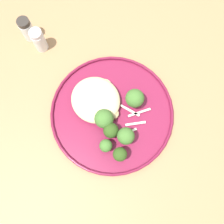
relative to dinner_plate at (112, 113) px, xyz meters
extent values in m
plane|color=#665B51|center=(-0.05, -0.03, -0.75)|extent=(6.00, 6.00, 0.00)
cube|color=#9E754C|center=(-0.05, -0.03, -0.03)|extent=(1.40, 1.00, 0.04)
cylinder|color=maroon|center=(0.00, 0.00, 0.00)|extent=(0.29, 0.29, 0.01)
torus|color=maroon|center=(0.00, 0.00, 0.01)|extent=(0.29, 0.29, 0.01)
ellipsoid|color=beige|center=(0.05, 0.01, 0.02)|extent=(0.12, 0.11, 0.04)
cylinder|color=beige|center=(0.08, 0.01, 0.01)|extent=(0.02, 0.02, 0.01)
cylinder|color=#988766|center=(0.08, 0.01, 0.02)|extent=(0.02, 0.02, 0.00)
cylinder|color=beige|center=(0.05, 0.04, 0.01)|extent=(0.03, 0.03, 0.02)
cylinder|color=#988766|center=(0.05, 0.04, 0.02)|extent=(0.03, 0.03, 0.00)
cylinder|color=beige|center=(0.02, -0.01, 0.01)|extent=(0.03, 0.03, 0.01)
cylinder|color=#988766|center=(0.02, -0.01, 0.02)|extent=(0.03, 0.03, 0.00)
cylinder|color=beige|center=(0.06, -0.03, 0.01)|extent=(0.03, 0.03, 0.01)
cylinder|color=#988766|center=(0.06, -0.03, 0.02)|extent=(0.03, 0.03, 0.00)
cylinder|color=#E5C689|center=(-0.01, 0.00, 0.01)|extent=(0.02, 0.02, 0.01)
cylinder|color=#958159|center=(-0.01, 0.00, 0.02)|extent=(0.02, 0.02, 0.00)
cylinder|color=#DBB77A|center=(0.05, 0.01, 0.01)|extent=(0.02, 0.02, 0.01)
cylinder|color=#8E774F|center=(0.05, 0.01, 0.02)|extent=(0.02, 0.02, 0.00)
cylinder|color=beige|center=(0.07, -0.01, 0.01)|extent=(0.03, 0.03, 0.02)
cylinder|color=#988766|center=(0.07, -0.01, 0.02)|extent=(0.03, 0.03, 0.00)
cylinder|color=#89A356|center=(0.00, 0.03, 0.01)|extent=(0.02, 0.02, 0.02)
sphere|color=#42702D|center=(0.00, 0.03, 0.03)|extent=(0.04, 0.04, 0.04)
cylinder|color=#7A994C|center=(-0.03, 0.04, 0.01)|extent=(0.02, 0.02, 0.02)
sphere|color=#2D4C19|center=(-0.03, 0.04, 0.03)|extent=(0.03, 0.03, 0.03)
cylinder|color=#89A356|center=(-0.06, 0.02, 0.01)|extent=(0.02, 0.02, 0.03)
sphere|color=#42702D|center=(-0.06, 0.02, 0.04)|extent=(0.04, 0.04, 0.04)
cylinder|color=#7A994C|center=(-0.02, -0.05, 0.01)|extent=(0.01, 0.01, 0.02)
sphere|color=#42702D|center=(-0.02, -0.05, 0.04)|extent=(0.04, 0.04, 0.04)
cylinder|color=#7A994C|center=(-0.04, 0.07, 0.01)|extent=(0.01, 0.01, 0.02)
sphere|color=#42702D|center=(-0.04, 0.07, 0.03)|extent=(0.03, 0.03, 0.03)
cylinder|color=#89A356|center=(-0.08, 0.06, 0.02)|extent=(0.02, 0.02, 0.03)
sphere|color=#2D4C19|center=(-0.08, 0.06, 0.04)|extent=(0.03, 0.03, 0.03)
cube|color=silver|center=(-0.03, -0.03, 0.01)|extent=(0.05, 0.02, 0.00)
cube|color=silver|center=(-0.06, 0.01, 0.01)|extent=(0.02, 0.05, 0.00)
cube|color=silver|center=(-0.06, -0.02, 0.01)|extent=(0.03, 0.04, 0.00)
cube|color=silver|center=(-0.04, -0.04, 0.01)|extent=(0.03, 0.05, 0.00)
cylinder|color=white|center=(0.25, -0.01, 0.02)|extent=(0.03, 0.03, 0.05)
cylinder|color=silver|center=(0.25, -0.01, 0.05)|extent=(0.03, 0.03, 0.01)
cylinder|color=white|center=(0.30, -0.01, 0.02)|extent=(0.03, 0.03, 0.05)
cylinder|color=#332D28|center=(0.30, -0.01, 0.05)|extent=(0.03, 0.03, 0.01)
camera|label=1|loc=(-0.10, 0.11, 0.57)|focal=40.28mm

